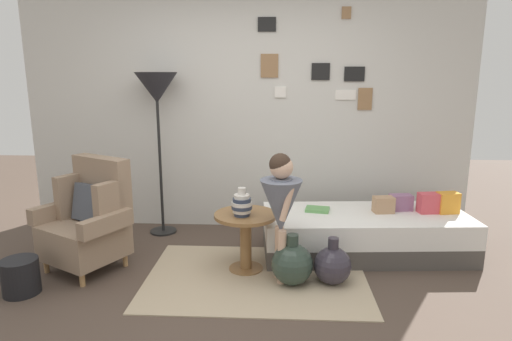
# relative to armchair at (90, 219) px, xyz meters

# --- Properties ---
(ground_plane) EXTENTS (12.00, 12.00, 0.00)m
(ground_plane) POSITION_rel_armchair_xyz_m (1.30, -0.75, -0.44)
(ground_plane) COLOR #4C3D33
(gallery_wall) EXTENTS (4.80, 0.12, 2.60)m
(gallery_wall) POSITION_rel_armchair_xyz_m (1.30, 1.20, 0.86)
(gallery_wall) COLOR beige
(gallery_wall) RESTS_ON ground
(rug) EXTENTS (1.84, 1.28, 0.01)m
(rug) POSITION_rel_armchair_xyz_m (1.47, -0.15, -0.43)
(rug) COLOR tan
(rug) RESTS_ON ground
(armchair) EXTENTS (0.90, 0.83, 0.97)m
(armchair) POSITION_rel_armchair_xyz_m (0.00, 0.00, 0.00)
(armchair) COLOR tan
(armchair) RESTS_ON ground
(daybed) EXTENTS (1.95, 0.94, 0.40)m
(daybed) POSITION_rel_armchair_xyz_m (2.47, 0.42, -0.24)
(daybed) COLOR #4C4742
(daybed) RESTS_ON ground
(pillow_head) EXTENTS (0.21, 0.15, 0.20)m
(pillow_head) POSITION_rel_armchair_xyz_m (3.24, 0.48, 0.06)
(pillow_head) COLOR orange
(pillow_head) RESTS_ON daybed
(pillow_mid) EXTENTS (0.21, 0.14, 0.19)m
(pillow_mid) POSITION_rel_armchair_xyz_m (3.07, 0.48, 0.06)
(pillow_mid) COLOR #D64C56
(pillow_mid) RESTS_ON daybed
(pillow_back) EXTENTS (0.22, 0.15, 0.15)m
(pillow_back) POSITION_rel_armchair_xyz_m (2.82, 0.54, 0.04)
(pillow_back) COLOR gray
(pillow_back) RESTS_ON daybed
(pillow_extra) EXTENTS (0.20, 0.15, 0.15)m
(pillow_extra) POSITION_rel_armchair_xyz_m (2.64, 0.46, 0.04)
(pillow_extra) COLOR tan
(pillow_extra) RESTS_ON daybed
(side_table) EXTENTS (0.54, 0.54, 0.52)m
(side_table) POSITION_rel_armchair_xyz_m (1.37, 0.00, -0.07)
(side_table) COLOR olive
(side_table) RESTS_ON ground
(vase_striped) EXTENTS (0.18, 0.18, 0.24)m
(vase_striped) POSITION_rel_armchair_xyz_m (1.34, -0.05, 0.17)
(vase_striped) COLOR #2D384C
(vase_striped) RESTS_ON side_table
(floor_lamp) EXTENTS (0.43, 0.43, 1.70)m
(floor_lamp) POSITION_rel_armchair_xyz_m (0.40, 0.89, 1.05)
(floor_lamp) COLOR black
(floor_lamp) RESTS_ON ground
(person_child) EXTENTS (0.34, 0.34, 1.08)m
(person_child) POSITION_rel_armchair_xyz_m (1.67, -0.20, 0.25)
(person_child) COLOR #D8AD8E
(person_child) RESTS_ON ground
(book_on_daybed) EXTENTS (0.25, 0.20, 0.03)m
(book_on_daybed) POSITION_rel_armchair_xyz_m (2.02, 0.47, -0.02)
(book_on_daybed) COLOR #62A258
(book_on_daybed) RESTS_ON daybed
(demijohn_near) EXTENTS (0.34, 0.34, 0.43)m
(demijohn_near) POSITION_rel_armchair_xyz_m (1.76, -0.24, -0.26)
(demijohn_near) COLOR #2D3D33
(demijohn_near) RESTS_ON ground
(demijohn_far) EXTENTS (0.31, 0.31, 0.39)m
(demijohn_far) POSITION_rel_armchair_xyz_m (2.09, -0.21, -0.28)
(demijohn_far) COLOR #332D38
(demijohn_far) RESTS_ON ground
(magazine_basket) EXTENTS (0.28, 0.28, 0.28)m
(magazine_basket) POSITION_rel_armchair_xyz_m (-0.35, -0.51, -0.30)
(magazine_basket) COLOR black
(magazine_basket) RESTS_ON ground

